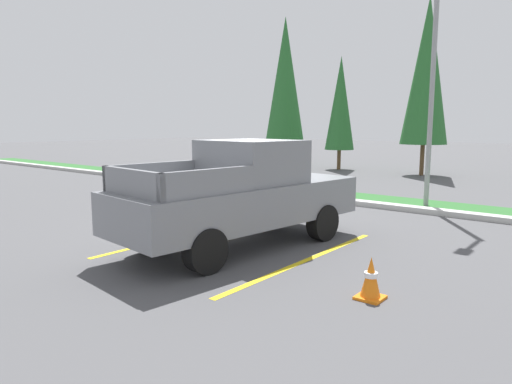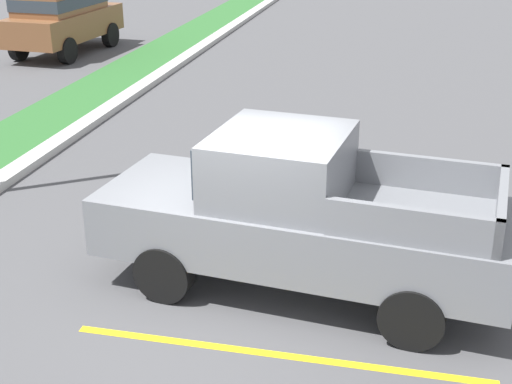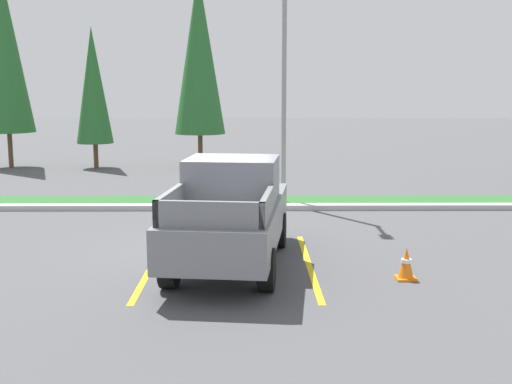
# 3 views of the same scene
# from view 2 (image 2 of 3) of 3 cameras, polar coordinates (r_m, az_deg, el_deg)

# --- Properties ---
(ground_plane) EXTENTS (120.00, 120.00, 0.00)m
(ground_plane) POSITION_cam_2_polar(r_m,az_deg,el_deg) (9.32, -1.94, -8.48)
(ground_plane) COLOR #4C4C4F
(parking_line_near) EXTENTS (0.12, 4.80, 0.01)m
(parking_line_near) POSITION_cam_2_polar(r_m,az_deg,el_deg) (8.30, 1.74, -12.77)
(parking_line_near) COLOR yellow
(parking_line_near) RESTS_ON ground
(parking_line_far) EXTENTS (0.12, 4.80, 0.01)m
(parking_line_far) POSITION_cam_2_polar(r_m,az_deg,el_deg) (10.94, 4.87, -3.53)
(parking_line_far) COLOR yellow
(parking_line_far) RESTS_ON ground
(pickup_truck_main) EXTENTS (2.48, 5.41, 2.10)m
(pickup_truck_main) POSITION_cam_2_polar(r_m,az_deg,el_deg) (9.13, 3.38, -1.82)
(pickup_truck_main) COLOR black
(pickup_truck_main) RESTS_ON ground
(suv_distant) EXTENTS (4.72, 2.22, 2.10)m
(suv_distant) POSITION_cam_2_polar(r_m,az_deg,el_deg) (24.38, -15.07, 13.41)
(suv_distant) COLOR black
(suv_distant) RESTS_ON ground
(traffic_cone) EXTENTS (0.36, 0.36, 0.60)m
(traffic_cone) POSITION_cam_2_polar(r_m,az_deg,el_deg) (12.30, 10.58, 0.65)
(traffic_cone) COLOR orange
(traffic_cone) RESTS_ON ground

